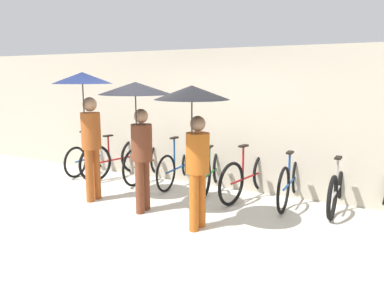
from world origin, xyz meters
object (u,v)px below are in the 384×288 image
object	(u,v)px
parked_bicycle_5	(249,176)
parked_bicycle_2	(148,161)
parked_bicycle_3	(179,166)
parked_bicycle_4	(212,171)
parked_bicycle_7	(338,188)
parked_bicycle_0	(91,157)
pedestrian_trailing	(194,119)
parked_bicycle_1	(116,159)
pedestrian_center	(137,109)
pedestrian_leading	(86,103)
parked_bicycle_6	(291,181)

from	to	relation	value
parked_bicycle_5	parked_bicycle_2	bearing A→B (deg)	98.49
parked_bicycle_2	parked_bicycle_3	xyz separation A→B (m)	(0.73, -0.00, -0.02)
parked_bicycle_4	parked_bicycle_7	distance (m)	2.18
parked_bicycle_0	pedestrian_trailing	xyz separation A→B (m)	(3.47, -1.76, 1.19)
parked_bicycle_4	parked_bicycle_1	bearing A→B (deg)	82.71
parked_bicycle_1	pedestrian_center	xyz separation A→B (m)	(1.70, -1.53, 1.22)
parked_bicycle_4	pedestrian_leading	bearing A→B (deg)	125.67
pedestrian_leading	pedestrian_trailing	distance (m)	2.13
parked_bicycle_1	pedestrian_trailing	xyz separation A→B (m)	(2.74, -1.73, 1.15)
pedestrian_trailing	parked_bicycle_5	bearing A→B (deg)	-89.32
parked_bicycle_6	parked_bicycle_1	bearing A→B (deg)	89.79
parked_bicycle_7	pedestrian_center	distance (m)	3.36
pedestrian_center	pedestrian_trailing	size ratio (longest dim) A/B	1.02
parked_bicycle_6	pedestrian_trailing	size ratio (longest dim) A/B	0.90
parked_bicycle_2	pedestrian_leading	bearing A→B (deg)	175.02
parked_bicycle_1	parked_bicycle_2	world-z (taller)	parked_bicycle_1
parked_bicycle_0	parked_bicycle_3	size ratio (longest dim) A/B	0.96
parked_bicycle_0	parked_bicycle_2	bearing A→B (deg)	-88.99
parked_bicycle_4	pedestrian_center	world-z (taller)	pedestrian_center
parked_bicycle_0	pedestrian_center	xyz separation A→B (m)	(2.42, -1.57, 1.26)
parked_bicycle_3	pedestrian_leading	distance (m)	2.19
parked_bicycle_6	parked_bicycle_0	bearing A→B (deg)	89.17
parked_bicycle_4	pedestrian_trailing	size ratio (longest dim) A/B	0.84
parked_bicycle_6	parked_bicycle_4	bearing A→B (deg)	88.28
pedestrian_leading	parked_bicycle_7	bearing A→B (deg)	-159.01
parked_bicycle_3	parked_bicycle_6	size ratio (longest dim) A/B	0.95
parked_bicycle_1	parked_bicycle_0	bearing A→B (deg)	101.00
parked_bicycle_1	parked_bicycle_7	world-z (taller)	parked_bicycle_7
parked_bicycle_4	pedestrian_trailing	bearing A→B (deg)	-171.68
parked_bicycle_4	pedestrian_trailing	distance (m)	2.22
parked_bicycle_0	parked_bicycle_2	world-z (taller)	parked_bicycle_2
parked_bicycle_0	parked_bicycle_7	world-z (taller)	parked_bicycle_7
parked_bicycle_2	pedestrian_trailing	bearing A→B (deg)	-133.97
parked_bicycle_2	parked_bicycle_3	distance (m)	0.73
parked_bicycle_3	pedestrian_leading	xyz separation A→B (m)	(-0.82, -1.57, 1.29)
parked_bicycle_1	parked_bicycle_5	xyz separation A→B (m)	(2.90, 0.01, -0.01)
parked_bicycle_1	pedestrian_leading	size ratio (longest dim) A/B	0.80
pedestrian_trailing	parked_bicycle_1	bearing A→B (deg)	-26.11
parked_bicycle_5	pedestrian_leading	bearing A→B (deg)	134.07
parked_bicycle_2	pedestrian_trailing	distance (m)	2.96
parked_bicycle_5	pedestrian_center	xyz separation A→B (m)	(-1.21, -1.54, 1.23)
parked_bicycle_5	parked_bicycle_6	bearing A→B (deg)	-75.58
parked_bicycle_2	parked_bicycle_6	distance (m)	2.90
parked_bicycle_0	parked_bicycle_7	bearing A→B (deg)	-91.25
parked_bicycle_6	parked_bicycle_5	bearing A→B (deg)	92.27
parked_bicycle_0	parked_bicycle_6	distance (m)	4.36
parked_bicycle_2	pedestrian_center	size ratio (longest dim) A/B	0.85
parked_bicycle_4	pedestrian_leading	world-z (taller)	pedestrian_leading
pedestrian_leading	parked_bicycle_3	bearing A→B (deg)	-119.18
parked_bicycle_2	parked_bicycle_7	bearing A→B (deg)	-91.92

